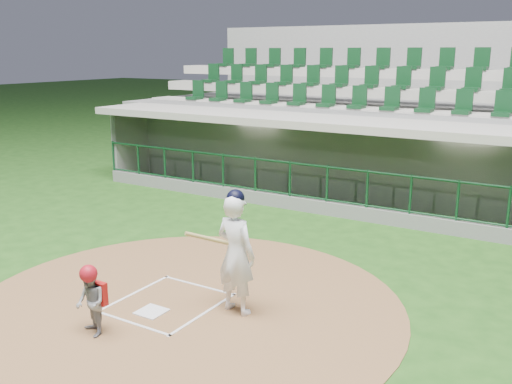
# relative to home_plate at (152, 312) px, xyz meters

# --- Properties ---
(ground) EXTENTS (120.00, 120.00, 0.00)m
(ground) POSITION_rel_home_plate_xyz_m (0.00, 0.70, -0.02)
(ground) COLOR #1C4614
(ground) RESTS_ON ground
(dirt_circle) EXTENTS (7.20, 7.20, 0.01)m
(dirt_circle) POSITION_rel_home_plate_xyz_m (0.30, 0.50, -0.02)
(dirt_circle) COLOR brown
(dirt_circle) RESTS_ON ground
(home_plate) EXTENTS (0.43, 0.43, 0.02)m
(home_plate) POSITION_rel_home_plate_xyz_m (0.00, 0.00, 0.00)
(home_plate) COLOR silver
(home_plate) RESTS_ON dirt_circle
(batter_box_chalk) EXTENTS (1.55, 1.80, 0.01)m
(batter_box_chalk) POSITION_rel_home_plate_xyz_m (0.00, 0.40, -0.00)
(batter_box_chalk) COLOR white
(batter_box_chalk) RESTS_ON ground
(dugout_structure) EXTENTS (16.40, 3.70, 3.00)m
(dugout_structure) POSITION_rel_home_plate_xyz_m (0.06, 8.51, 0.95)
(dugout_structure) COLOR slate
(dugout_structure) RESTS_ON ground
(seating_deck) EXTENTS (17.00, 6.72, 5.15)m
(seating_deck) POSITION_rel_home_plate_xyz_m (0.00, 11.61, 1.40)
(seating_deck) COLOR slate
(seating_deck) RESTS_ON ground
(batter) EXTENTS (0.92, 0.92, 2.02)m
(batter) POSITION_rel_home_plate_xyz_m (1.14, 0.75, 0.99)
(batter) COLOR white
(batter) RESTS_ON dirt_circle
(catcher) EXTENTS (0.61, 0.55, 1.09)m
(catcher) POSITION_rel_home_plate_xyz_m (-0.24, -1.01, 0.54)
(catcher) COLOR gray
(catcher) RESTS_ON dirt_circle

